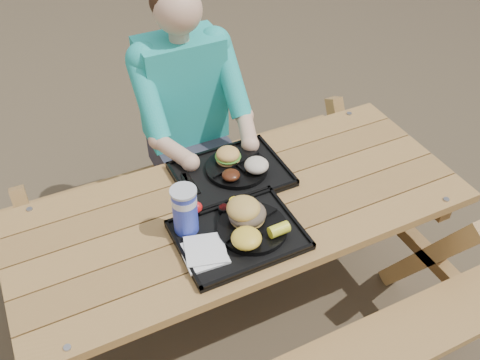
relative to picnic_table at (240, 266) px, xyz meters
name	(u,v)px	position (x,y,z in m)	size (l,w,h in m)	color
ground	(240,316)	(0.00, 0.00, -0.38)	(60.00, 60.00, 0.00)	#999999
picnic_table	(240,266)	(0.00, 0.00, 0.00)	(1.80, 1.49, 0.75)	#999999
tray_near	(238,236)	(-0.08, -0.15, 0.39)	(0.45, 0.35, 0.02)	black
tray_far	(231,175)	(0.04, 0.17, 0.39)	(0.45, 0.35, 0.02)	black
plate_near	(252,228)	(-0.03, -0.16, 0.41)	(0.26, 0.26, 0.02)	black
plate_far	(237,168)	(0.07, 0.18, 0.41)	(0.26, 0.26, 0.02)	black
napkin_stack	(204,253)	(-0.23, -0.19, 0.40)	(0.15, 0.15, 0.02)	white
soda_cup	(185,211)	(-0.24, -0.05, 0.49)	(0.09, 0.09, 0.18)	#192CBD
condiment_bbq	(224,210)	(-0.08, -0.03, 0.41)	(0.04, 0.04, 0.03)	black
condiment_mustard	(235,204)	(-0.03, -0.02, 0.41)	(0.06, 0.06, 0.03)	yellow
sandwich	(247,206)	(-0.03, -0.12, 0.48)	(0.13, 0.13, 0.14)	gold
mac_cheese	(246,238)	(-0.08, -0.22, 0.44)	(0.11, 0.11, 0.06)	yellow
corn_cob	(279,230)	(0.04, -0.23, 0.44)	(0.08, 0.08, 0.04)	#FDFF35
cutlery_far	(191,183)	(-0.13, 0.18, 0.40)	(0.03, 0.15, 0.01)	black
burger	(228,152)	(0.06, 0.23, 0.46)	(0.10, 0.10, 0.09)	#E4A550
baked_beans	(231,175)	(0.02, 0.12, 0.43)	(0.07, 0.07, 0.03)	#4A1F0E
potato_salad	(256,165)	(0.13, 0.12, 0.44)	(0.10, 0.10, 0.06)	beige
diner	(187,130)	(0.05, 0.70, 0.27)	(0.48, 0.84, 1.28)	teal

